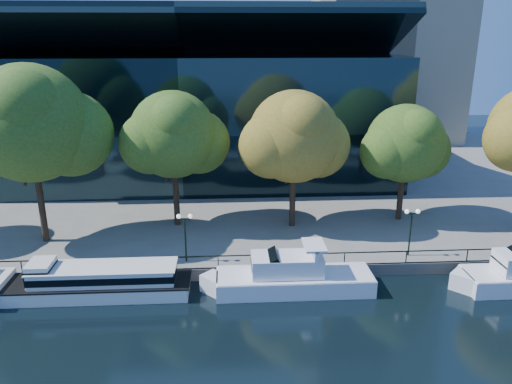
{
  "coord_description": "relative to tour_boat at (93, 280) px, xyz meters",
  "views": [
    {
      "loc": [
        0.85,
        -32.22,
        18.68
      ],
      "look_at": [
        3.25,
        8.0,
        5.6
      ],
      "focal_mm": 35.0,
      "sensor_mm": 36.0,
      "label": 1
    }
  ],
  "objects": [
    {
      "name": "tree_3",
      "position": [
        16.2,
        10.38,
        8.21
      ],
      "size": [
        10.47,
        8.58,
        12.76
      ],
      "color": "black",
      "rests_on": "promenade"
    },
    {
      "name": "tree_1",
      "position": [
        -5.89,
        8.02,
        10.04
      ],
      "size": [
        12.19,
        10.0,
        15.31
      ],
      "color": "black",
      "rests_on": "promenade"
    },
    {
      "name": "tree_4",
      "position": [
        26.88,
        11.49,
        7.21
      ],
      "size": [
        9.24,
        7.58,
        11.26
      ],
      "color": "black",
      "rests_on": "promenade"
    },
    {
      "name": "lamp_2",
      "position": [
        24.76,
        3.25,
        2.79
      ],
      "size": [
        1.26,
        0.36,
        4.03
      ],
      "color": "black",
      "rests_on": "promenade"
    },
    {
      "name": "tree_2",
      "position": [
        5.3,
        11.27,
        8.36
      ],
      "size": [
        9.9,
        8.12,
        12.68
      ],
      "color": "black",
      "rests_on": "promenade"
    },
    {
      "name": "promenade",
      "position": [
        9.13,
        35.12,
        -0.69
      ],
      "size": [
        90.0,
        67.08,
        1.0
      ],
      "color": "slate",
      "rests_on": "ground"
    },
    {
      "name": "tour_boat",
      "position": [
        0.0,
        0.0,
        0.0
      ],
      "size": [
        14.71,
        3.28,
        2.79
      ],
      "color": "white",
      "rests_on": "ground"
    },
    {
      "name": "cruiser_near",
      "position": [
        14.34,
        -0.18,
        -0.02
      ],
      "size": [
        12.95,
        3.33,
        3.75
      ],
      "color": "white",
      "rests_on": "ground"
    },
    {
      "name": "convention_building",
      "position": [
        5.13,
        30.54,
        7.32
      ],
      "size": [
        50.0,
        24.57,
        21.43
      ],
      "color": "black",
      "rests_on": "ground"
    },
    {
      "name": "lamp_1",
      "position": [
        6.56,
        3.25,
        2.79
      ],
      "size": [
        1.26,
        0.36,
        4.03
      ],
      "color": "black",
      "rests_on": "promenade"
    },
    {
      "name": "ground",
      "position": [
        9.13,
        -1.25,
        -1.19
      ],
      "size": [
        160.0,
        160.0,
        0.0
      ],
      "primitive_type": "plane",
      "color": "black",
      "rests_on": "ground"
    },
    {
      "name": "railing",
      "position": [
        9.13,
        2.0,
        0.75
      ],
      "size": [
        88.2,
        0.08,
        0.99
      ],
      "color": "black",
      "rests_on": "promenade"
    }
  ]
}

